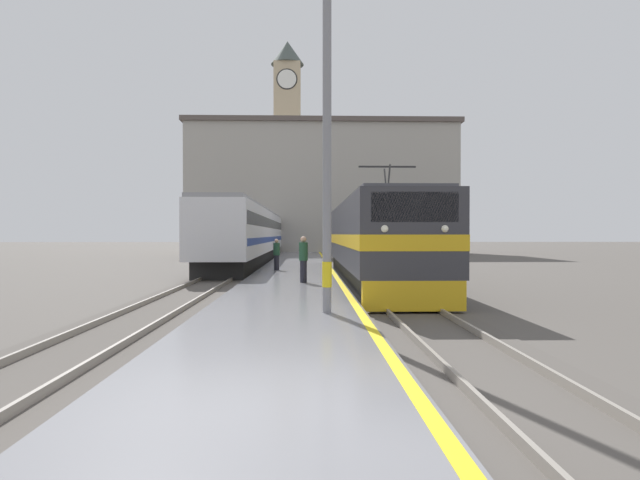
{
  "coord_description": "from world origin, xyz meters",
  "views": [
    {
      "loc": [
        0.59,
        -5.79,
        2.13
      ],
      "look_at": [
        1.35,
        24.17,
        1.78
      ],
      "focal_mm": 28.0,
      "sensor_mm": 36.0,
      "label": 1
    }
  ],
  "objects_px": {
    "person_on_platform": "(277,254)",
    "clock_tower": "(287,140)",
    "locomotive_train": "(371,241)",
    "second_waiting_passenger": "(303,258)",
    "catenary_mast": "(332,120)",
    "passenger_train": "(260,234)"
  },
  "relations": [
    {
      "from": "locomotive_train",
      "to": "passenger_train",
      "type": "xyz_separation_m",
      "value": [
        -6.97,
        21.15,
        0.3
      ]
    },
    {
      "from": "person_on_platform",
      "to": "clock_tower",
      "type": "height_order",
      "value": "clock_tower"
    },
    {
      "from": "person_on_platform",
      "to": "clock_tower",
      "type": "relative_size",
      "value": 0.05
    },
    {
      "from": "locomotive_train",
      "to": "catenary_mast",
      "type": "bearing_deg",
      "value": -102.12
    },
    {
      "from": "catenary_mast",
      "to": "person_on_platform",
      "type": "bearing_deg",
      "value": 98.82
    },
    {
      "from": "second_waiting_passenger",
      "to": "clock_tower",
      "type": "height_order",
      "value": "clock_tower"
    },
    {
      "from": "second_waiting_passenger",
      "to": "clock_tower",
      "type": "relative_size",
      "value": 0.06
    },
    {
      "from": "passenger_train",
      "to": "catenary_mast",
      "type": "xyz_separation_m",
      "value": [
        4.73,
        -31.59,
        2.68
      ]
    },
    {
      "from": "locomotive_train",
      "to": "second_waiting_passenger",
      "type": "distance_m",
      "value": 4.33
    },
    {
      "from": "catenary_mast",
      "to": "person_on_platform",
      "type": "relative_size",
      "value": 5.53
    },
    {
      "from": "person_on_platform",
      "to": "clock_tower",
      "type": "distance_m",
      "value": 46.54
    },
    {
      "from": "locomotive_train",
      "to": "passenger_train",
      "type": "height_order",
      "value": "locomotive_train"
    },
    {
      "from": "passenger_train",
      "to": "second_waiting_passenger",
      "type": "bearing_deg",
      "value": -80.64
    },
    {
      "from": "person_on_platform",
      "to": "clock_tower",
      "type": "bearing_deg",
      "value": 91.54
    },
    {
      "from": "passenger_train",
      "to": "person_on_platform",
      "type": "relative_size",
      "value": 26.69
    },
    {
      "from": "locomotive_train",
      "to": "catenary_mast",
      "type": "relative_size",
      "value": 2.08
    },
    {
      "from": "second_waiting_passenger",
      "to": "clock_tower",
      "type": "xyz_separation_m",
      "value": [
        -2.63,
        50.96,
        14.13
      ]
    },
    {
      "from": "locomotive_train",
      "to": "second_waiting_passenger",
      "type": "height_order",
      "value": "locomotive_train"
    },
    {
      "from": "clock_tower",
      "to": "second_waiting_passenger",
      "type": "bearing_deg",
      "value": -87.04
    },
    {
      "from": "passenger_train",
      "to": "clock_tower",
      "type": "height_order",
      "value": "clock_tower"
    },
    {
      "from": "catenary_mast",
      "to": "clock_tower",
      "type": "distance_m",
      "value": 59.35
    },
    {
      "from": "locomotive_train",
      "to": "second_waiting_passenger",
      "type": "bearing_deg",
      "value": -134.05
    }
  ]
}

